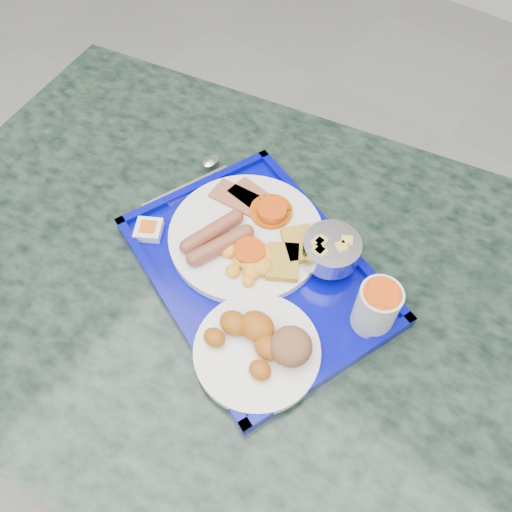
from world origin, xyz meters
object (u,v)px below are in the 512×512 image
at_px(table, 251,330).
at_px(bread_plate, 262,346).
at_px(juice_cup, 377,307).
at_px(fruit_bowl, 331,250).
at_px(tray, 256,271).
at_px(main_plate, 248,236).

distance_m(table, bread_plate, 0.27).
xyz_separation_m(table, juice_cup, (0.20, 0.04, 0.27)).
relative_size(table, fruit_bowl, 15.05).
xyz_separation_m(table, tray, (0.00, 0.01, 0.21)).
relative_size(bread_plate, juice_cup, 2.13).
bearing_deg(fruit_bowl, tray, -138.38).
xyz_separation_m(table, fruit_bowl, (0.09, 0.09, 0.26)).
bearing_deg(bread_plate, main_plate, 133.02).
bearing_deg(table, juice_cup, 12.40).
relative_size(fruit_bowl, juice_cup, 1.05).
bearing_deg(juice_cup, table, -167.60).
bearing_deg(table, bread_plate, -45.38).
distance_m(main_plate, juice_cup, 0.25).
height_order(tray, bread_plate, bread_plate).
distance_m(table, tray, 0.21).
xyz_separation_m(main_plate, juice_cup, (0.24, -0.01, 0.03)).
relative_size(tray, main_plate, 1.93).
bearing_deg(bread_plate, table, 134.62).
bearing_deg(juice_cup, bread_plate, -126.86).
height_order(table, bread_plate, bread_plate).
relative_size(tray, fruit_bowl, 5.51).
height_order(tray, juice_cup, juice_cup).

